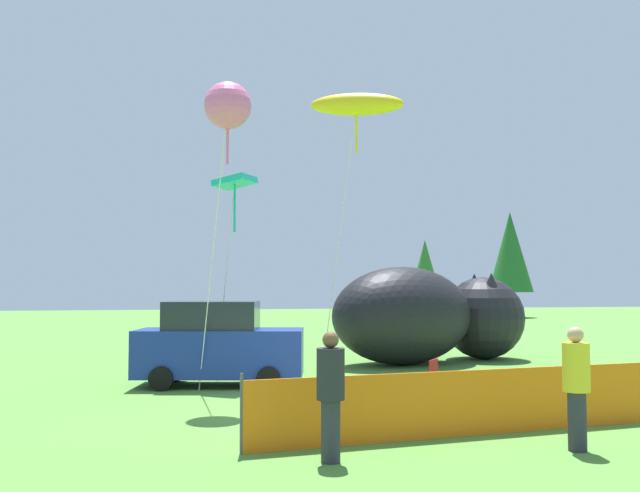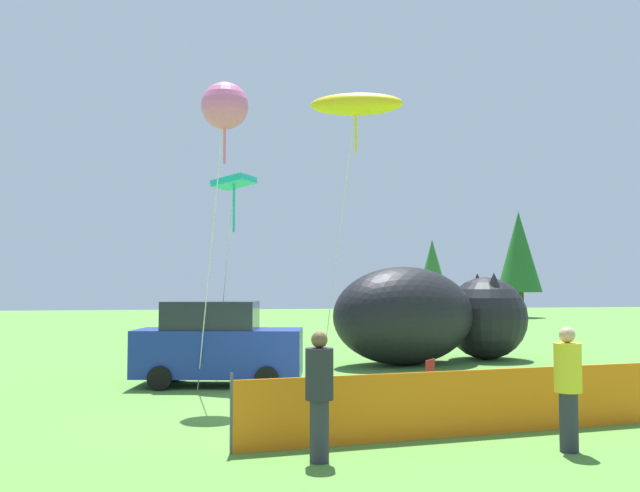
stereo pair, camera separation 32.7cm
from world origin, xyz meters
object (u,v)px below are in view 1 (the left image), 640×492
(inflatable_cat, at_px, (427,319))
(kite_pink_octopus, at_px, (228,106))
(spectator_in_grey_shirt, at_px, (576,383))
(kite_yellow_hero, at_px, (356,105))
(spectator_in_green_shirt, at_px, (331,391))
(kite_teal_diamond, at_px, (235,185))
(folding_chair, at_px, (427,378))
(parked_car, at_px, (218,345))

(inflatable_cat, xyz_separation_m, kite_pink_octopus, (-6.79, -6.27, 5.00))
(spectator_in_grey_shirt, height_order, kite_yellow_hero, kite_yellow_hero)
(inflatable_cat, xyz_separation_m, spectator_in_grey_shirt, (-1.90, -11.97, -0.41))
(spectator_in_grey_shirt, relative_size, kite_yellow_hero, 0.24)
(spectator_in_green_shirt, relative_size, kite_teal_diamond, 0.34)
(folding_chair, bearing_deg, kite_yellow_hero, -43.12)
(parked_car, distance_m, kite_yellow_hero, 7.21)
(spectator_in_grey_shirt, xyz_separation_m, kite_yellow_hero, (-1.34, 8.24, 6.24))
(spectator_in_green_shirt, height_order, kite_yellow_hero, kite_yellow_hero)
(folding_chair, xyz_separation_m, kite_teal_diamond, (-3.77, 3.93, 4.54))
(inflatable_cat, distance_m, spectator_in_grey_shirt, 12.13)
(kite_teal_diamond, distance_m, kite_yellow_hero, 3.87)
(parked_car, distance_m, kite_teal_diamond, 4.10)
(spectator_in_green_shirt, relative_size, kite_pink_octopus, 0.26)
(kite_yellow_hero, bearing_deg, folding_chair, -81.05)
(parked_car, xyz_separation_m, kite_yellow_hero, (3.59, 0.22, 6.24))
(inflatable_cat, relative_size, spectator_in_grey_shirt, 3.99)
(parked_car, height_order, folding_chair, parked_car)
(inflatable_cat, height_order, kite_teal_diamond, kite_teal_diamond)
(inflatable_cat, height_order, spectator_in_green_shirt, inflatable_cat)
(folding_chair, relative_size, inflatable_cat, 0.13)
(inflatable_cat, relative_size, spectator_in_green_shirt, 4.04)
(kite_teal_diamond, bearing_deg, kite_yellow_hero, -3.84)
(parked_car, height_order, spectator_in_grey_shirt, parked_car)
(spectator_in_grey_shirt, distance_m, kite_yellow_hero, 10.42)
(spectator_in_grey_shirt, bearing_deg, folding_chair, 99.46)
(folding_chair, xyz_separation_m, kite_yellow_hero, (-0.58, 3.71, 6.72))
(spectator_in_green_shirt, height_order, kite_teal_diamond, kite_teal_diamond)
(kite_pink_octopus, bearing_deg, kite_teal_diamond, 82.50)
(parked_car, xyz_separation_m, kite_pink_octopus, (0.04, -2.31, 5.41))
(parked_car, relative_size, inflatable_cat, 0.59)
(kite_yellow_hero, height_order, kite_pink_octopus, kite_yellow_hero)
(parked_car, xyz_separation_m, inflatable_cat, (6.83, 3.95, 0.40))
(parked_car, height_order, kite_teal_diamond, kite_teal_diamond)
(folding_chair, bearing_deg, kite_pink_octopus, 22.03)
(spectator_in_grey_shirt, bearing_deg, parked_car, 121.61)
(spectator_in_grey_shirt, relative_size, kite_pink_octopus, 0.27)
(inflatable_cat, distance_m, kite_teal_diamond, 8.19)
(inflatable_cat, distance_m, spectator_in_green_shirt, 13.22)
(inflatable_cat, distance_m, kite_pink_octopus, 10.51)
(spectator_in_green_shirt, distance_m, kite_teal_diamond, 9.38)
(parked_car, bearing_deg, kite_pink_octopus, -77.49)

